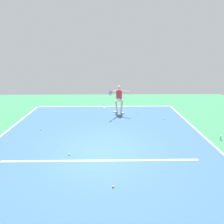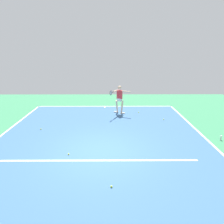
# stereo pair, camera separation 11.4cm
# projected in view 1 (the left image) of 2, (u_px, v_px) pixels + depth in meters

# --- Properties ---
(ground_plane) EXTENTS (22.24, 22.24, 0.00)m
(ground_plane) POSITION_uv_depth(u_px,v_px,m) (101.00, 152.00, 8.12)
(ground_plane) COLOR #388456
(court_surface) EXTENTS (10.06, 13.98, 0.00)m
(court_surface) POSITION_uv_depth(u_px,v_px,m) (101.00, 152.00, 8.12)
(court_surface) COLOR #38608E
(court_surface) RESTS_ON ground_plane
(court_line_baseline_near) EXTENTS (10.06, 0.10, 0.01)m
(court_line_baseline_near) POSITION_uv_depth(u_px,v_px,m) (104.00, 106.00, 14.74)
(court_line_baseline_near) COLOR white
(court_line_baseline_near) RESTS_ON ground_plane
(court_line_sideline_left) EXTENTS (0.10, 13.98, 0.01)m
(court_line_sideline_left) POSITION_uv_depth(u_px,v_px,m) (220.00, 151.00, 8.20)
(court_line_sideline_left) COLOR white
(court_line_sideline_left) RESTS_ON ground_plane
(court_line_service) EXTENTS (7.55, 0.10, 0.01)m
(court_line_service) POSITION_uv_depth(u_px,v_px,m) (100.00, 160.00, 7.48)
(court_line_service) COLOR white
(court_line_service) RESTS_ON ground_plane
(court_line_centre_mark) EXTENTS (0.10, 0.30, 0.01)m
(court_line_centre_mark) POSITION_uv_depth(u_px,v_px,m) (104.00, 107.00, 14.55)
(court_line_centre_mark) COLOR white
(court_line_centre_mark) RESTS_ON ground_plane
(tennis_player) EXTENTS (1.33, 1.13, 1.86)m
(tennis_player) POSITION_uv_depth(u_px,v_px,m) (119.00, 97.00, 12.81)
(tennis_player) COLOR beige
(tennis_player) RESTS_ON ground_plane
(tennis_ball_by_sideline) EXTENTS (0.07, 0.07, 0.07)m
(tennis_ball_by_sideline) POSITION_uv_depth(u_px,v_px,m) (113.00, 187.00, 6.00)
(tennis_ball_by_sideline) COLOR #C6E53D
(tennis_ball_by_sideline) RESTS_ON ground_plane
(tennis_ball_centre_court) EXTENTS (0.07, 0.07, 0.07)m
(tennis_ball_centre_court) POSITION_uv_depth(u_px,v_px,m) (41.00, 129.00, 10.36)
(tennis_ball_centre_court) COLOR #CCE033
(tennis_ball_centre_court) RESTS_ON ground_plane
(tennis_ball_far_corner) EXTENTS (0.07, 0.07, 0.07)m
(tennis_ball_far_corner) POSITION_uv_depth(u_px,v_px,m) (69.00, 154.00, 7.86)
(tennis_ball_far_corner) COLOR yellow
(tennis_ball_far_corner) RESTS_ON ground_plane
(tennis_ball_near_player) EXTENTS (0.07, 0.07, 0.07)m
(tennis_ball_near_player) POSITION_uv_depth(u_px,v_px,m) (138.00, 112.00, 13.21)
(tennis_ball_near_player) COLOR #C6E53D
(tennis_ball_near_player) RESTS_ON ground_plane
(tennis_ball_by_baseline) EXTENTS (0.07, 0.07, 0.07)m
(tennis_ball_by_baseline) POSITION_uv_depth(u_px,v_px,m) (163.00, 119.00, 11.88)
(tennis_ball_by_baseline) COLOR #CCE033
(tennis_ball_by_baseline) RESTS_ON ground_plane
(water_bottle) EXTENTS (0.07, 0.07, 0.22)m
(water_bottle) POSITION_uv_depth(u_px,v_px,m) (221.00, 137.00, 9.22)
(water_bottle) COLOR white
(water_bottle) RESTS_ON ground_plane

